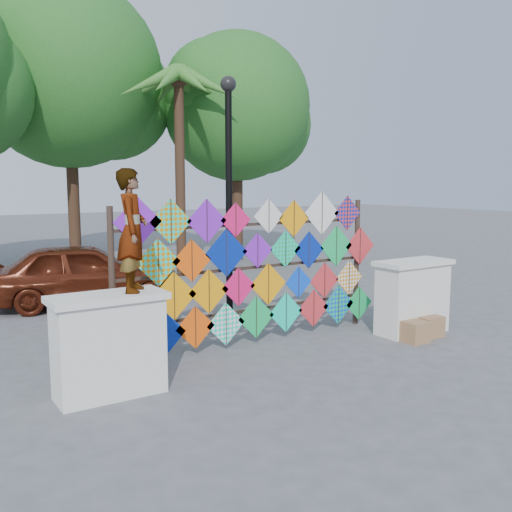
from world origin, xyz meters
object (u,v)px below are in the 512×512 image
at_px(lamppost, 229,178).
at_px(sedan, 84,274).
at_px(kite_rack, 257,270).
at_px(vendor_woman, 132,230).

bearing_deg(lamppost, sedan, 119.10).
distance_m(kite_rack, sedan, 4.69).
relative_size(vendor_woman, sedan, 0.38).
height_order(kite_rack, sedan, kite_rack).
relative_size(kite_rack, vendor_woman, 3.27).
bearing_deg(sedan, vendor_woman, -175.45).
xyz_separation_m(sedan, lamppost, (1.74, -3.13, 2.01)).
height_order(vendor_woman, sedan, vendor_woman).
bearing_deg(kite_rack, sedan, 109.02).
bearing_deg(sedan, lamppost, -136.55).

